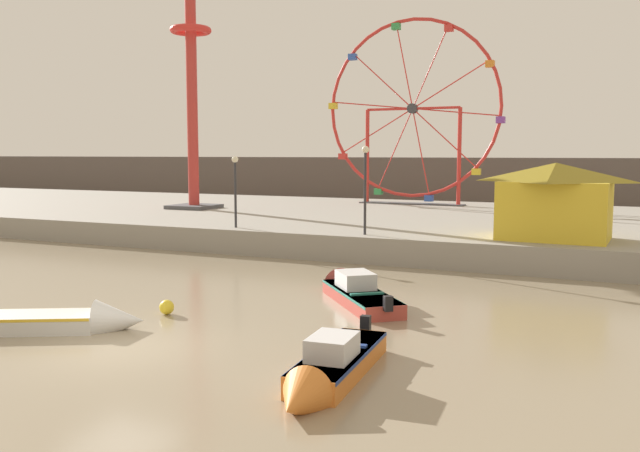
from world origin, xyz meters
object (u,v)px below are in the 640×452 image
Objects in this scene: ferris_wheel_red_frame at (413,112)px; mooring_buoy_orange at (167,307)px; carnival_booth_yellow_awning at (555,200)px; promenade_lamp_far at (235,180)px; drop_tower_red_tower at (192,90)px; motorboat_pale_grey at (47,321)px; motorboat_orange_hull at (328,369)px; promenade_lamp_near at (365,177)px; motorboat_faded_red at (351,290)px.

ferris_wheel_red_frame is 29.48× the size of mooring_buoy_orange.
promenade_lamp_far is at bearing -170.89° from carnival_booth_yellow_awning.
drop_tower_red_tower is 13.35m from promenade_lamp_far.
drop_tower_red_tower is at bearing 87.93° from motorboat_pale_grey.
promenade_lamp_near reaches higher than motorboat_orange_hull.
promenade_lamp_far is at bearing 9.92° from motorboat_faded_red.
motorboat_faded_red is 0.99× the size of motorboat_orange_hull.
mooring_buoy_orange is at bearing -56.69° from drop_tower_red_tower.
mooring_buoy_orange is (1.81, -30.38, -7.47)m from ferris_wheel_red_frame.
carnival_booth_yellow_awning reaches higher than mooring_buoy_orange.
drop_tower_red_tower is 35.03× the size of mooring_buoy_orange.
drop_tower_red_tower is at bearing 150.30° from promenade_lamp_near.
mooring_buoy_orange is (-1.71, -12.02, -3.53)m from promenade_lamp_near.
carnival_booth_yellow_awning is (11.35, 16.74, 2.60)m from motorboat_pale_grey.
motorboat_pale_grey is 34.08m from ferris_wheel_red_frame.
ferris_wheel_red_frame reaches higher than promenade_lamp_near.
mooring_buoy_orange is (-4.17, -4.39, -0.08)m from motorboat_faded_red.
drop_tower_red_tower reaches higher than mooring_buoy_orange.
motorboat_faded_red is 8.47m from motorboat_orange_hull.
mooring_buoy_orange is at bearing -98.09° from promenade_lamp_near.
promenade_lamp_far reaches higher than carnival_booth_yellow_awning.
motorboat_orange_hull is at bearing -27.63° from mooring_buoy_orange.
mooring_buoy_orange is (1.80, 2.88, -0.04)m from motorboat_pale_grey.
motorboat_pale_grey is at bearing -103.26° from promenade_lamp_near.
carnival_booth_yellow_awning reaches higher than motorboat_orange_hull.
promenade_lamp_near reaches higher than carnival_booth_yellow_awning.
ferris_wheel_red_frame reaches higher than motorboat_pale_grey.
promenade_lamp_far is at bearing 112.74° from mooring_buoy_orange.
drop_tower_red_tower is (-20.57, 24.41, 8.54)m from motorboat_orange_hull.
motorboat_pale_grey is 20.39m from carnival_booth_yellow_awning.
mooring_buoy_orange is (-6.91, 3.62, -0.10)m from motorboat_orange_hull.
ferris_wheel_red_frame reaches higher than carnival_booth_yellow_awning.
carnival_booth_yellow_awning reaches higher than motorboat_faded_red.
promenade_lamp_near is at bearing -22.37° from motorboat_faded_red.
motorboat_faded_red is at bearing -39.83° from promenade_lamp_far.
motorboat_orange_hull is at bearing -96.30° from carnival_booth_yellow_awning.
motorboat_faded_red is at bearing -42.60° from drop_tower_red_tower.
promenade_lamp_near reaches higher than promenade_lamp_far.
promenade_lamp_far is (-3.27, -18.27, -4.20)m from ferris_wheel_red_frame.
motorboat_faded_red is 27.67m from ferris_wheel_red_frame.
promenade_lamp_far is 7.91× the size of mooring_buoy_orange.
promenade_lamp_far is (-3.27, 14.99, 3.23)m from motorboat_pale_grey.
motorboat_orange_hull is at bearing -52.68° from promenade_lamp_far.
drop_tower_red_tower reaches higher than motorboat_faded_red.
promenade_lamp_far reaches higher than motorboat_pale_grey.
carnival_booth_yellow_awning is 8.10m from promenade_lamp_near.
promenade_lamp_far is 13.53m from mooring_buoy_orange.
motorboat_orange_hull is at bearing 158.62° from motorboat_faded_red.
promenade_lamp_near is at bearing -0.68° from promenade_lamp_far.
motorboat_orange_hull reaches higher than motorboat_pale_grey.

